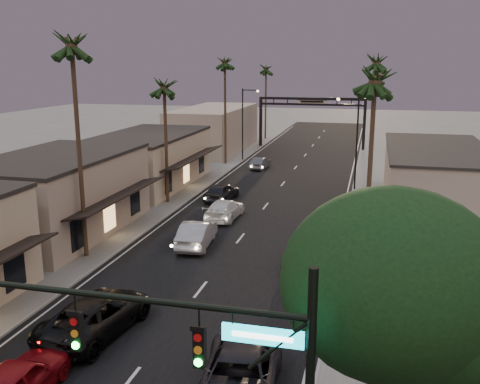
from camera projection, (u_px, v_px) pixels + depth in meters
The scene contains 29 objects.
ground at pixel (272, 198), 48.95m from camera, with size 200.00×200.00×0.00m, color slate.
road at pixel (281, 186), 53.66m from camera, with size 14.00×120.00×0.02m, color black.
sidewalk_left at pixel (211, 168), 62.49m from camera, with size 5.00×92.00×0.12m, color slate.
sidewalk_right at pixel (378, 176), 58.01m from camera, with size 5.00×92.00×0.12m, color slate.
storefront_mid at pixel (57, 196), 38.17m from camera, with size 8.00×14.00×5.50m, color #A19181.
storefront_far at pixel (148, 161), 53.31m from camera, with size 8.00×16.00×5.00m, color #BAA88E.
storefront_dist at pixel (214, 129), 74.88m from camera, with size 8.00×20.00×6.00m, color #A19181.
building_right at pixel (436, 179), 45.06m from camera, with size 8.00×18.00×5.00m, color #A19181.
traffic_signal at pixel (228, 369), 12.47m from camera, with size 8.51×0.22×7.80m.
corner_tree at pixel (394, 291), 14.62m from camera, with size 6.20×6.20×8.80m.
arch at pixel (312, 110), 75.93m from camera, with size 15.20×0.40×7.27m.
streetlight_right at pixel (354, 135), 50.78m from camera, with size 2.13×0.30×9.00m.
streetlight_left at pixel (245, 118), 66.30m from camera, with size 2.13×0.30×9.00m.
palm_lb at pixel (71, 39), 30.86m from camera, with size 3.20×3.20×15.20m.
palm_lc at pixel (164, 82), 44.74m from camera, with size 3.20×3.20×12.20m.
palm_ld at pixel (225, 60), 62.20m from camera, with size 3.20×3.20×14.20m.
palm_ra at pixel (375, 74), 29.14m from camera, with size 3.20×3.20×13.20m.
palm_rb at pixel (377, 59), 47.77m from camera, with size 3.20×3.20×14.20m.
palm_rc at pixel (376, 76), 67.09m from camera, with size 3.20×3.20×12.20m.
palm_far at pixel (266, 67), 84.04m from camera, with size 3.20×3.20×13.20m.
oncoming_red at pixel (16, 382), 19.22m from camera, with size 2.01×4.99×1.70m, color maroon.
oncoming_pickup at pixel (97, 314), 24.36m from camera, with size 2.91×6.31×1.75m, color black.
oncoming_silver at pixel (197, 233), 35.97m from camera, with size 1.82×5.23×1.72m, color #A6A6AC.
oncoming_white at pixel (224, 209), 42.25m from camera, with size 2.16×5.30×1.54m, color silver.
oncoming_dgrey at pixel (221, 192), 47.85m from camera, with size 1.91×4.75×1.62m, color black.
oncoming_grey_far at pixel (260, 163), 62.15m from camera, with size 1.43×4.10×1.35m, color #49494E.
curbside_near at pixel (239, 378), 19.47m from camera, with size 2.83×6.14×1.71m, color black.
curbside_black at pixel (306, 256), 32.17m from camera, with size 2.01×4.93×1.43m, color black.
curbside_grey at pixel (321, 228), 37.29m from camera, with size 1.91×4.74×1.61m, color #55565B.
Camera 1 is at (8.66, -6.74, 12.05)m, focal length 40.00 mm.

